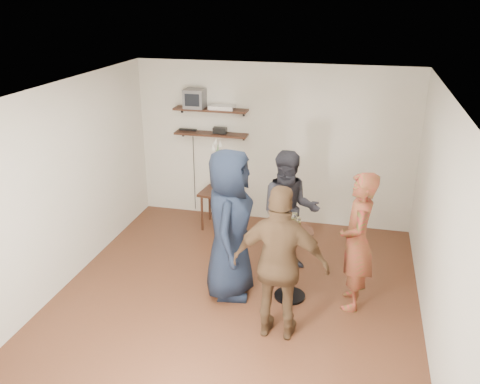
# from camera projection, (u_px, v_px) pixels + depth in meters

# --- Properties ---
(room) EXTENTS (4.58, 5.08, 2.68)m
(room) POSITION_uv_depth(u_px,v_px,m) (235.00, 204.00, 5.92)
(room) COLOR #3F2114
(room) RESTS_ON ground
(shelf_upper) EXTENTS (1.20, 0.25, 0.04)m
(shelf_upper) POSITION_uv_depth(u_px,v_px,m) (211.00, 110.00, 8.08)
(shelf_upper) COLOR black
(shelf_upper) RESTS_ON room
(shelf_lower) EXTENTS (1.20, 0.25, 0.04)m
(shelf_lower) POSITION_uv_depth(u_px,v_px,m) (211.00, 134.00, 8.23)
(shelf_lower) COLOR black
(shelf_lower) RESTS_ON room
(crt_monitor) EXTENTS (0.32, 0.30, 0.30)m
(crt_monitor) POSITION_uv_depth(u_px,v_px,m) (195.00, 98.00, 8.07)
(crt_monitor) COLOR #59595B
(crt_monitor) RESTS_ON shelf_upper
(dvd_deck) EXTENTS (0.40, 0.24, 0.06)m
(dvd_deck) POSITION_uv_depth(u_px,v_px,m) (222.00, 107.00, 8.02)
(dvd_deck) COLOR silver
(dvd_deck) RESTS_ON shelf_upper
(radio) EXTENTS (0.22, 0.10, 0.10)m
(radio) POSITION_uv_depth(u_px,v_px,m) (220.00, 130.00, 8.17)
(radio) COLOR black
(radio) RESTS_ON shelf_lower
(power_strip) EXTENTS (0.30, 0.05, 0.03)m
(power_strip) POSITION_uv_depth(u_px,v_px,m) (188.00, 130.00, 8.35)
(power_strip) COLOR black
(power_strip) RESTS_ON shelf_lower
(side_table) EXTENTS (0.56, 0.56, 0.62)m
(side_table) POSITION_uv_depth(u_px,v_px,m) (218.00, 197.00, 8.18)
(side_table) COLOR black
(side_table) RESTS_ON room
(vase_lilies) EXTENTS (0.19, 0.19, 0.91)m
(vase_lilies) POSITION_uv_depth(u_px,v_px,m) (217.00, 174.00, 8.04)
(vase_lilies) COLOR white
(vase_lilies) RESTS_ON side_table
(drinks_table) EXTENTS (0.51, 0.51, 0.93)m
(drinks_table) POSITION_uv_depth(u_px,v_px,m) (291.00, 255.00, 6.21)
(drinks_table) COLOR black
(drinks_table) RESTS_ON room
(wine_glass_fl) EXTENTS (0.07, 0.07, 0.21)m
(wine_glass_fl) POSITION_uv_depth(u_px,v_px,m) (287.00, 220.00, 6.02)
(wine_glass_fl) COLOR silver
(wine_glass_fl) RESTS_ON drinks_table
(wine_glass_fr) EXTENTS (0.06, 0.06, 0.18)m
(wine_glass_fr) POSITION_uv_depth(u_px,v_px,m) (298.00, 222.00, 6.01)
(wine_glass_fr) COLOR silver
(wine_glass_fr) RESTS_ON drinks_table
(wine_glass_bl) EXTENTS (0.06, 0.06, 0.19)m
(wine_glass_bl) POSITION_uv_depth(u_px,v_px,m) (290.00, 218.00, 6.10)
(wine_glass_bl) COLOR silver
(wine_glass_bl) RESTS_ON drinks_table
(wine_glass_br) EXTENTS (0.07, 0.07, 0.22)m
(wine_glass_br) POSITION_uv_depth(u_px,v_px,m) (294.00, 219.00, 6.03)
(wine_glass_br) COLOR silver
(wine_glass_br) RESTS_ON drinks_table
(person_plaid) EXTENTS (0.44, 0.64, 1.72)m
(person_plaid) POSITION_uv_depth(u_px,v_px,m) (357.00, 242.00, 5.98)
(person_plaid) COLOR red
(person_plaid) RESTS_ON room
(person_dark) EXTENTS (0.93, 0.79, 1.69)m
(person_dark) POSITION_uv_depth(u_px,v_px,m) (289.00, 212.00, 6.83)
(person_dark) COLOR black
(person_dark) RESTS_ON room
(person_navy) EXTENTS (0.69, 0.99, 1.91)m
(person_navy) POSITION_uv_depth(u_px,v_px,m) (230.00, 224.00, 6.19)
(person_navy) COLOR black
(person_navy) RESTS_ON room
(person_brown) EXTENTS (1.05, 0.46, 1.78)m
(person_brown) POSITION_uv_depth(u_px,v_px,m) (280.00, 264.00, 5.42)
(person_brown) COLOR #4D3521
(person_brown) RESTS_ON room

